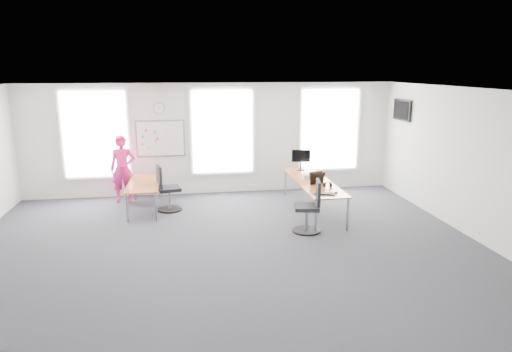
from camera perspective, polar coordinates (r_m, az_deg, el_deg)
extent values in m
plane|color=#2C2C31|center=(8.97, -3.78, -8.81)|extent=(10.00, 10.00, 0.00)
plane|color=white|center=(8.31, -4.11, 10.71)|extent=(10.00, 10.00, 0.00)
plane|color=silver|center=(12.44, -5.59, 4.62)|extent=(10.00, 0.00, 10.00)
plane|color=silver|center=(4.73, 0.48, -10.11)|extent=(10.00, 0.00, 10.00)
plane|color=silver|center=(10.23, 25.20, 1.49)|extent=(0.00, 10.00, 10.00)
cube|color=white|center=(12.57, -19.44, 4.93)|extent=(1.60, 0.06, 2.20)
cube|color=white|center=(12.40, -4.22, 5.55)|extent=(1.60, 0.06, 2.20)
cube|color=white|center=(12.99, 9.15, 5.78)|extent=(1.60, 0.06, 2.20)
cube|color=#B35B1F|center=(11.00, 7.15, -0.68)|extent=(0.81, 3.06, 0.03)
cylinder|color=gray|center=(9.66, 7.50, -4.99)|extent=(0.05, 0.05, 0.71)
cylinder|color=gray|center=(9.87, 11.38, -4.74)|extent=(0.05, 0.05, 0.71)
cylinder|color=gray|center=(12.39, 3.69, -0.78)|extent=(0.05, 0.05, 0.71)
cylinder|color=gray|center=(12.55, 6.79, -0.66)|extent=(0.05, 0.05, 0.71)
cube|color=#B35B1F|center=(11.31, -13.84, -0.88)|extent=(0.75, 1.88, 0.03)
cylinder|color=gray|center=(10.60, -15.81, -3.89)|extent=(0.05, 0.05, 0.66)
cylinder|color=gray|center=(10.54, -12.40, -3.79)|extent=(0.05, 0.05, 0.66)
cylinder|color=gray|center=(12.28, -14.89, -1.48)|extent=(0.05, 0.05, 0.66)
cylinder|color=gray|center=(12.22, -11.96, -1.38)|extent=(0.05, 0.05, 0.66)
cylinder|color=black|center=(9.79, 6.28, -6.80)|extent=(0.59, 0.59, 0.03)
cylinder|color=gray|center=(9.71, 6.32, -5.37)|extent=(0.07, 0.07, 0.48)
cube|color=black|center=(9.63, 6.36, -3.89)|extent=(0.59, 0.59, 0.08)
cube|color=black|center=(9.56, 7.78, -2.06)|extent=(0.14, 0.48, 0.51)
cylinder|color=black|center=(11.35, -10.69, -4.11)|extent=(0.59, 0.59, 0.03)
cylinder|color=gray|center=(11.27, -10.74, -2.86)|extent=(0.07, 0.07, 0.48)
cube|color=black|center=(11.20, -10.80, -1.57)|extent=(0.60, 0.60, 0.08)
cube|color=black|center=(11.08, -12.03, -0.09)|extent=(0.17, 0.48, 0.51)
imported|color=#E01D6E|center=(12.11, -16.32, 0.84)|extent=(0.65, 0.44, 1.73)
cube|color=white|center=(12.40, -11.85, 4.60)|extent=(1.20, 0.03, 0.90)
cylinder|color=gray|center=(12.30, -12.03, 8.28)|extent=(0.30, 0.04, 0.30)
cube|color=black|center=(12.66, 17.81, 7.85)|extent=(0.06, 0.90, 0.55)
cube|color=black|center=(9.86, 8.58, -2.22)|extent=(0.48, 0.30, 0.02)
ellipsoid|color=black|center=(9.98, 9.98, -2.04)|extent=(0.07, 0.11, 0.04)
cylinder|color=black|center=(10.21, 8.98, -1.73)|extent=(0.08, 0.08, 0.01)
cylinder|color=black|center=(10.46, 8.56, -1.11)|extent=(0.04, 0.10, 0.10)
cylinder|color=black|center=(10.50, 9.33, -1.08)|extent=(0.04, 0.10, 0.10)
cylinder|color=gold|center=(10.46, 8.56, -1.11)|extent=(0.01, 0.10, 0.10)
cube|color=black|center=(10.47, 8.96, -0.81)|extent=(0.17, 0.02, 0.02)
cube|color=black|center=(10.71, 7.55, -0.19)|extent=(0.36, 0.17, 0.29)
cube|color=orange|center=(10.64, 7.68, -0.35)|extent=(0.35, 0.18, 0.26)
cube|color=black|center=(10.62, 7.70, -0.31)|extent=(0.37, 0.19, 0.28)
cube|color=beige|center=(11.19, 6.63, -0.06)|extent=(0.32, 0.25, 0.11)
cylinder|color=black|center=(12.12, 5.60, 0.80)|extent=(0.20, 0.20, 0.02)
cylinder|color=black|center=(12.10, 5.61, 1.26)|extent=(0.04, 0.04, 0.20)
cube|color=black|center=(12.04, 5.66, 2.52)|extent=(0.49, 0.15, 0.33)
cube|color=black|center=(12.02, 5.68, 2.50)|extent=(0.44, 0.11, 0.29)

